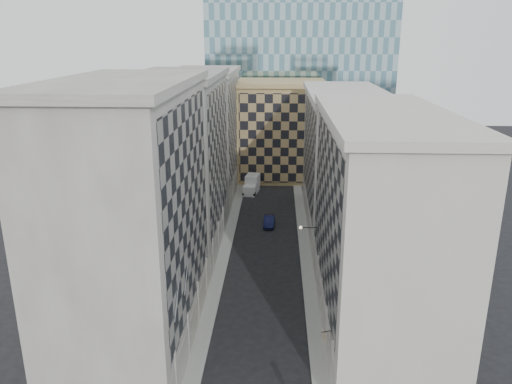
# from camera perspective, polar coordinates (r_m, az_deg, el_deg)

# --- Properties ---
(sidewalk_west) EXTENTS (1.50, 100.00, 0.15)m
(sidewalk_west) POSITION_cam_1_polar(r_m,az_deg,el_deg) (64.98, -3.66, -7.03)
(sidewalk_west) COLOR gray
(sidewalk_west) RESTS_ON ground
(sidewalk_east) EXTENTS (1.50, 100.00, 0.15)m
(sidewalk_east) POSITION_cam_1_polar(r_m,az_deg,el_deg) (64.74, 5.70, -7.18)
(sidewalk_east) COLOR gray
(sidewalk_east) RESTS_ON ground
(bldg_left_a) EXTENTS (10.80, 22.80, 23.70)m
(bldg_left_a) POSITION_cam_1_polar(r_m,az_deg,el_deg) (44.32, -13.84, -3.01)
(bldg_left_a) COLOR gray
(bldg_left_a) RESTS_ON ground
(bldg_left_b) EXTENTS (10.80, 22.80, 22.70)m
(bldg_left_b) POSITION_cam_1_polar(r_m,az_deg,el_deg) (64.92, -8.52, 3.32)
(bldg_left_b) COLOR gray
(bldg_left_b) RESTS_ON ground
(bldg_left_c) EXTENTS (10.80, 22.80, 21.70)m
(bldg_left_c) POSITION_cam_1_polar(r_m,az_deg,el_deg) (86.22, -5.78, 6.56)
(bldg_left_c) COLOR gray
(bldg_left_c) RESTS_ON ground
(bldg_right_a) EXTENTS (10.80, 26.80, 20.70)m
(bldg_right_a) POSITION_cam_1_polar(r_m,az_deg,el_deg) (47.76, 13.75, -3.43)
(bldg_right_a) COLOR #BDB6AD
(bldg_right_a) RESTS_ON ground
(bldg_right_b) EXTENTS (10.80, 28.80, 19.70)m
(bldg_right_b) POSITION_cam_1_polar(r_m,az_deg,el_deg) (73.43, 9.86, 3.70)
(bldg_right_b) COLOR #BDB6AD
(bldg_right_b) RESTS_ON ground
(tan_block) EXTENTS (16.80, 14.80, 18.80)m
(tan_block) POSITION_cam_1_polar(r_m,az_deg,el_deg) (98.27, 2.83, 7.13)
(tan_block) COLOR tan
(tan_block) RESTS_ON ground
(church_tower) EXTENTS (7.20, 7.20, 51.50)m
(church_tower) POSITION_cam_1_polar(r_m,az_deg,el_deg) (110.82, 1.87, 17.41)
(church_tower) COLOR #2B2722
(church_tower) RESTS_ON ground
(flagpoles_left) EXTENTS (0.10, 6.33, 2.33)m
(flagpoles_left) POSITION_cam_1_polar(r_m,az_deg,el_deg) (40.28, -8.47, -10.79)
(flagpoles_left) COLOR gray
(flagpoles_left) RESTS_ON ground
(bracket_lamp) EXTENTS (1.98, 0.36, 0.36)m
(bracket_lamp) POSITION_cam_1_polar(r_m,az_deg,el_deg) (56.79, 5.31, -4.06)
(bracket_lamp) COLOR black
(bracket_lamp) RESTS_ON ground
(box_truck) EXTENTS (2.98, 5.76, 3.02)m
(box_truck) POSITION_cam_1_polar(r_m,az_deg,el_deg) (89.60, -0.48, 0.80)
(box_truck) COLOR silver
(box_truck) RESTS_ON ground
(dark_car) EXTENTS (1.63, 4.46, 1.46)m
(dark_car) POSITION_cam_1_polar(r_m,az_deg,el_deg) (73.95, 1.52, -3.34)
(dark_car) COLOR #0F1438
(dark_car) RESTS_ON ground
(shop_sign) EXTENTS (0.88, 0.78, 0.88)m
(shop_sign) POSITION_cam_1_polar(r_m,az_deg,el_deg) (42.10, 7.78, -16.00)
(shop_sign) COLOR black
(shop_sign) RESTS_ON ground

